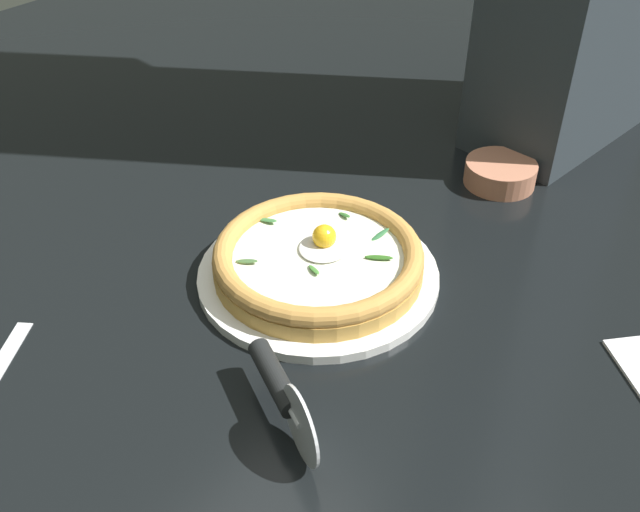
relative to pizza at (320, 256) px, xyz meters
The scene contains 5 objects.
ground_plane 0.05m from the pizza, 75.51° to the left, with size 2.40×2.40×0.03m, color black.
pizza_plate 0.03m from the pizza, 12.40° to the left, with size 0.29×0.29×0.01m, color white.
pizza is the anchor object (origin of this frame).
side_bowl 0.34m from the pizza, 165.62° to the left, with size 0.10×0.10×0.03m, color #B97558.
pizza_cutter 0.22m from the pizza, 26.55° to the left, with size 0.09×0.14×0.08m.
Camera 1 is at (0.54, 0.38, 0.54)m, focal length 39.74 mm.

